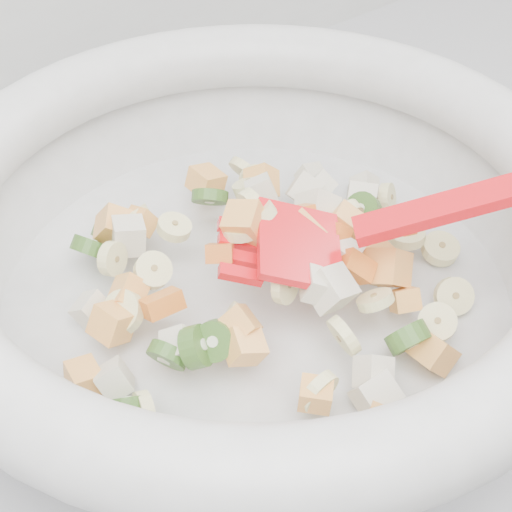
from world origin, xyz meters
TOP-DOWN VIEW (x-y plane):
  - mixing_bowl at (-0.13, 1.43)m, footprint 0.44×0.44m

SIDE VIEW (x-z plane):
  - mixing_bowl at x=-0.13m, z-range 0.89..1.04m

